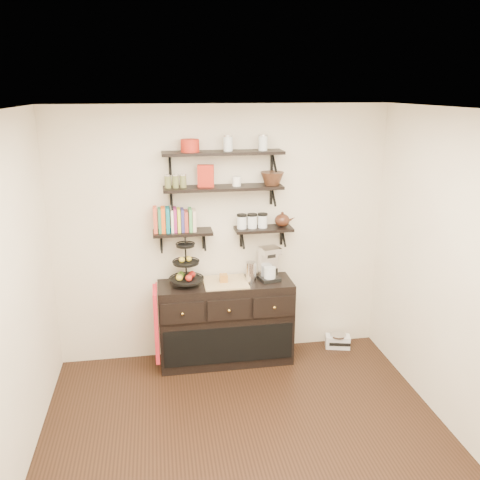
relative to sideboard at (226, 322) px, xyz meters
The scene contains 23 objects.
floor 1.58m from the sideboard, 89.97° to the right, with size 3.50×3.50×0.00m, color black.
ceiling 2.71m from the sideboard, 89.97° to the right, with size 3.50×3.50×0.02m, color white.
back_wall 0.93m from the sideboard, 89.79° to the left, with size 3.50×0.02×2.70m, color white.
left_wall 2.48m from the sideboard, 139.10° to the right, with size 0.02×3.50×2.70m, color white.
right_wall 2.48m from the sideboard, 40.87° to the right, with size 0.02×3.50×2.70m, color white.
shelf_top 1.78m from the sideboard, 89.53° to the left, with size 1.20×0.27×0.23m.
shelf_mid 1.43m from the sideboard, 89.53° to the left, with size 1.20×0.27×0.23m.
shelf_low_left 1.07m from the sideboard, 164.41° to the left, with size 0.60×0.25×0.23m.
shelf_low_right 1.07m from the sideboard, 15.53° to the left, with size 0.60×0.25×0.23m.
cookbooks 1.22m from the sideboard, 166.67° to the left, with size 0.40×0.15×0.26m.
glass_canisters 1.11m from the sideboard, 20.93° to the left, with size 0.32×0.10×0.13m.
sideboard is the anchor object (origin of this frame).
fruit_stand 0.74m from the sideboard, behind, with size 0.35×0.35×0.51m.
candle 0.50m from the sideboard, behind, with size 0.08×0.08×0.08m, color #A36725.
coffee_maker 0.78m from the sideboard, ahead, with size 0.23×0.23×0.36m.
thermal_carafe 0.62m from the sideboard, ahead, with size 0.11×0.11×0.22m, color silver.
apron 0.74m from the sideboard, behind, with size 0.04×0.32×0.75m, color #AC1A12.
radio 1.35m from the sideboard, ahead, with size 0.30×0.22×0.16m.
recipe_box 1.57m from the sideboard, 150.20° to the left, with size 0.16×0.06×0.22m, color #AE2213.
walnut_bowl 1.60m from the sideboard, 11.30° to the left, with size 0.24×0.24×0.13m, color black, non-canonical shape.
ramekins 1.50m from the sideboard, 36.70° to the left, with size 0.09×0.09×0.10m, color white.
teapot 1.25m from the sideboard, 10.50° to the left, with size 0.21×0.16×0.16m, color #371B10, non-canonical shape.
red_pot 1.89m from the sideboard, 162.73° to the left, with size 0.18×0.18×0.12m, color #AE2213.
Camera 1 is at (-0.66, -3.37, 2.85)m, focal length 38.00 mm.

